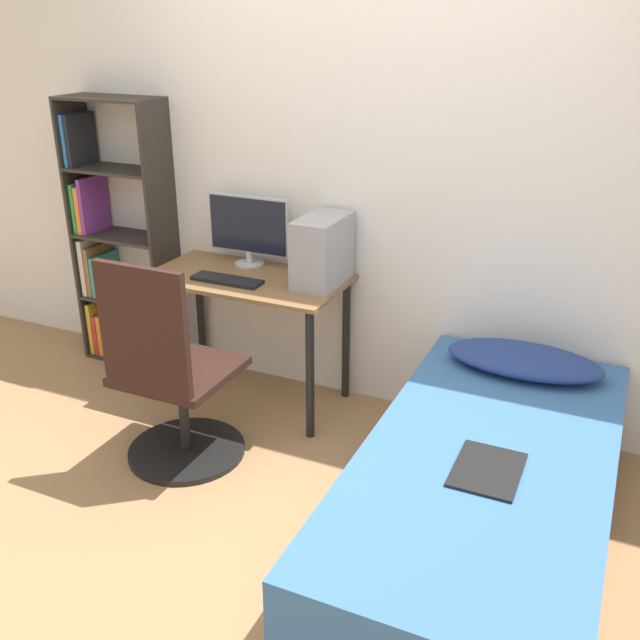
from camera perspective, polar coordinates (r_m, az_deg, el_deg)
ground_plane at (r=3.12m, az=-6.85°, el=-17.33°), size 14.00×14.00×0.00m
wall_back at (r=3.73m, az=3.70°, el=11.28°), size 8.00×0.05×2.50m
desk at (r=3.88m, az=-5.78°, el=1.83°), size 1.06×0.57×0.73m
bookshelf at (r=4.52m, az=-16.29°, el=5.93°), size 0.61×0.28×1.61m
office_chair at (r=3.44m, az=-11.72°, el=-5.40°), size 0.58×0.58×1.06m
bed at (r=3.01m, az=12.94°, el=-13.88°), size 0.95×1.99×0.47m
pillow at (r=3.49m, az=16.00°, el=-3.10°), size 0.72×0.36×0.11m
magazine at (r=2.75m, az=13.25°, el=-11.58°), size 0.24×0.32×0.01m
monitor at (r=3.97m, az=-5.76°, el=7.33°), size 0.49×0.16×0.39m
keyboard at (r=3.77m, az=-7.45°, el=3.19°), size 0.39×0.12×0.02m
pc_tower at (r=3.66m, az=0.20°, el=5.57°), size 0.21×0.38×0.35m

